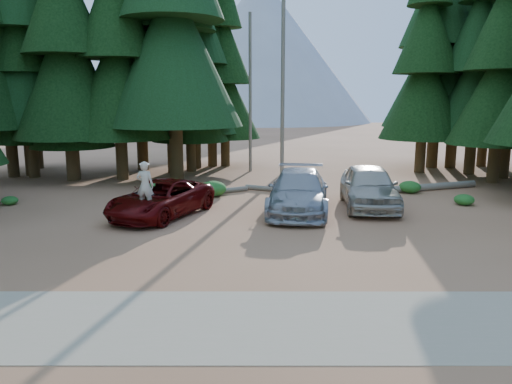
{
  "coord_description": "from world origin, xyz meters",
  "views": [
    {
      "loc": [
        -0.8,
        -16.52,
        4.79
      ],
      "look_at": [
        -0.82,
        2.05,
        1.25
      ],
      "focal_mm": 35.0,
      "sensor_mm": 36.0,
      "label": 1
    }
  ],
  "objects_px": {
    "silver_minivan_center": "(298,191)",
    "frisbee_player": "(145,185)",
    "red_pickup": "(161,199)",
    "log_mid": "(272,189)",
    "log_left": "(216,192)",
    "silver_minivan_right": "(369,186)",
    "log_right": "(432,187)"
  },
  "relations": [
    {
      "from": "log_left",
      "to": "log_right",
      "type": "height_order",
      "value": "log_right"
    },
    {
      "from": "silver_minivan_right",
      "to": "log_right",
      "type": "distance_m",
      "value": 5.99
    },
    {
      "from": "silver_minivan_center",
      "to": "log_right",
      "type": "bearing_deg",
      "value": 40.81
    },
    {
      "from": "log_mid",
      "to": "log_right",
      "type": "distance_m",
      "value": 8.37
    },
    {
      "from": "frisbee_player",
      "to": "silver_minivan_center",
      "type": "bearing_deg",
      "value": -151.39
    },
    {
      "from": "log_mid",
      "to": "red_pickup",
      "type": "bearing_deg",
      "value": -103.16
    },
    {
      "from": "frisbee_player",
      "to": "log_mid",
      "type": "xyz_separation_m",
      "value": [
        5.01,
        6.76,
        -1.4
      ]
    },
    {
      "from": "silver_minivan_center",
      "to": "frisbee_player",
      "type": "xyz_separation_m",
      "value": [
        -5.98,
        -2.19,
        0.65
      ]
    },
    {
      "from": "silver_minivan_center",
      "to": "red_pickup",
      "type": "bearing_deg",
      "value": -164.48
    },
    {
      "from": "silver_minivan_center",
      "to": "silver_minivan_right",
      "type": "xyz_separation_m",
      "value": [
        3.15,
        0.81,
        0.06
      ]
    },
    {
      "from": "frisbee_player",
      "to": "log_mid",
      "type": "height_order",
      "value": "frisbee_player"
    },
    {
      "from": "red_pickup",
      "to": "silver_minivan_right",
      "type": "relative_size",
      "value": 0.95
    },
    {
      "from": "red_pickup",
      "to": "frisbee_player",
      "type": "xyz_separation_m",
      "value": [
        -0.32,
        -1.33,
        0.8
      ]
    },
    {
      "from": "red_pickup",
      "to": "silver_minivan_center",
      "type": "relative_size",
      "value": 0.87
    },
    {
      "from": "frisbee_player",
      "to": "log_mid",
      "type": "distance_m",
      "value": 8.54
    },
    {
      "from": "log_mid",
      "to": "log_right",
      "type": "relative_size",
      "value": 0.55
    },
    {
      "from": "frisbee_player",
      "to": "log_left",
      "type": "distance_m",
      "value": 6.61
    },
    {
      "from": "red_pickup",
      "to": "log_mid",
      "type": "relative_size",
      "value": 1.73
    },
    {
      "from": "log_left",
      "to": "log_right",
      "type": "relative_size",
      "value": 0.64
    },
    {
      "from": "frisbee_player",
      "to": "log_left",
      "type": "height_order",
      "value": "frisbee_player"
    },
    {
      "from": "log_left",
      "to": "log_mid",
      "type": "distance_m",
      "value": 2.94
    },
    {
      "from": "red_pickup",
      "to": "log_mid",
      "type": "height_order",
      "value": "red_pickup"
    },
    {
      "from": "silver_minivan_right",
      "to": "frisbee_player",
      "type": "relative_size",
      "value": 3.03
    },
    {
      "from": "silver_minivan_right",
      "to": "log_left",
      "type": "height_order",
      "value": "silver_minivan_right"
    },
    {
      "from": "log_left",
      "to": "silver_minivan_right",
      "type": "bearing_deg",
      "value": -53.4
    },
    {
      "from": "log_left",
      "to": "log_mid",
      "type": "bearing_deg",
      "value": -16.21
    },
    {
      "from": "frisbee_player",
      "to": "log_right",
      "type": "relative_size",
      "value": 0.33
    },
    {
      "from": "red_pickup",
      "to": "silver_minivan_center",
      "type": "xyz_separation_m",
      "value": [
        5.66,
        0.86,
        0.15
      ]
    },
    {
      "from": "silver_minivan_center",
      "to": "log_mid",
      "type": "relative_size",
      "value": 1.99
    },
    {
      "from": "red_pickup",
      "to": "log_left",
      "type": "xyz_separation_m",
      "value": [
        1.83,
        4.76,
        -0.6
      ]
    },
    {
      "from": "log_right",
      "to": "frisbee_player",
      "type": "bearing_deg",
      "value": -172.55
    },
    {
      "from": "silver_minivan_center",
      "to": "silver_minivan_right",
      "type": "distance_m",
      "value": 3.26
    }
  ]
}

